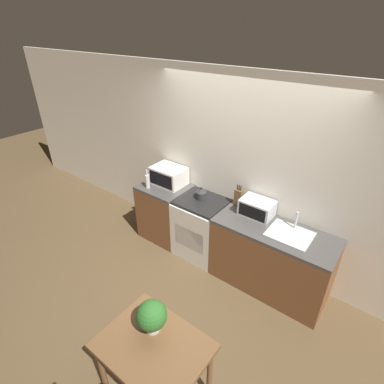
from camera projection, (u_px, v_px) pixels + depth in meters
name	position (u px, v px, depth m)	size (l,w,h in m)	color
ground_plane	(198.00, 287.00, 3.95)	(16.00, 16.00, 0.00)	brown
wall_back	(241.00, 173.00, 3.94)	(10.00, 0.06, 2.60)	silver
counter_left_run	(166.00, 211.00, 4.70)	(0.71, 0.62, 0.90)	brown
counter_right_run	(270.00, 258.00, 3.77)	(1.46, 0.62, 0.90)	brown
stove_range	(201.00, 227.00, 4.33)	(0.68, 0.62, 0.90)	silver
kettle	(201.00, 194.00, 4.13)	(0.15, 0.15, 0.17)	#2D2D2D
microwave	(169.00, 176.00, 4.47)	(0.49, 0.37, 0.27)	silver
bottle	(147.00, 181.00, 4.37)	(0.06, 0.06, 0.29)	silver
knife_block	(238.00, 197.00, 3.96)	(0.10, 0.06, 0.30)	brown
toaster_oven	(257.00, 208.00, 3.76)	(0.41, 0.29, 0.21)	silver
sink_basin	(290.00, 234.00, 3.45)	(0.49, 0.41, 0.24)	silver
dining_table	(154.00, 353.00, 2.50)	(0.88, 0.68, 0.75)	brown
potted_plant	(152.00, 316.00, 2.48)	(0.26, 0.26, 0.31)	beige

